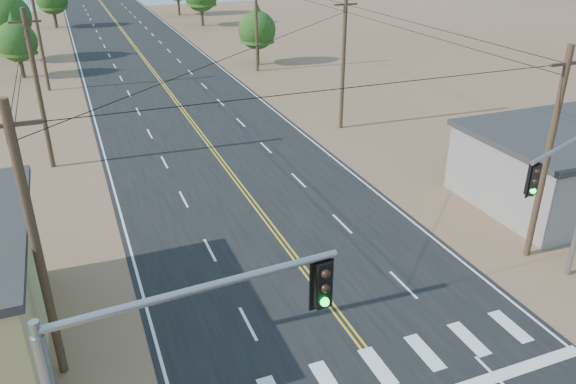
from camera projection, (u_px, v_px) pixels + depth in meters
road at (217, 155)px, 38.61m from camera, size 15.00×200.00×0.02m
utility_pole_left_near at (36, 247)px, 17.82m from camera, size 1.80×0.30×10.00m
utility_pole_left_mid at (38, 90)px, 34.57m from camera, size 1.80×0.30×10.00m
utility_pole_left_far at (39, 36)px, 51.32m from camera, size 1.80×0.30×10.00m
utility_pole_right_near at (547, 156)px, 24.83m from camera, size 1.80×0.30×10.00m
utility_pole_right_mid at (343, 62)px, 41.57m from camera, size 1.80×0.30×10.00m
utility_pole_right_far at (256, 22)px, 58.32m from camera, size 1.80×0.30×10.00m
signal_mast_right at (574, 185)px, 22.21m from camera, size 6.02×2.54×7.45m
tree_left_near at (16, 37)px, 56.20m from camera, size 3.98×3.98×6.64m
tree_left_mid at (5, 12)px, 62.18m from camera, size 5.39×5.39×8.98m
tree_right_near at (257, 26)px, 61.42m from camera, size 4.13×4.13×6.89m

